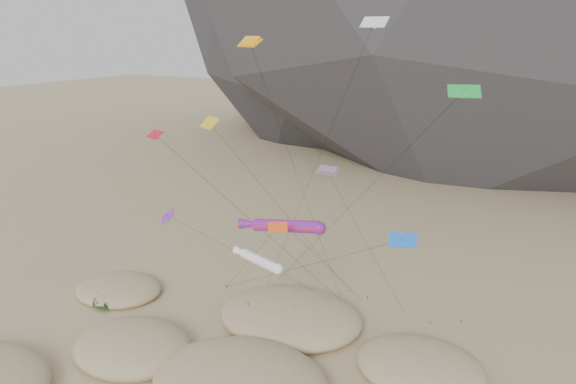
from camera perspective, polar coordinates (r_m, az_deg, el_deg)
name	(u,v)px	position (r m, az deg, el deg)	size (l,w,h in m)	color
dunes	(202,382)	(50.31, -8.72, -18.52)	(47.66, 39.02, 3.80)	#CCB789
dune_grass	(216,381)	(50.01, -7.37, -18.51)	(42.72, 28.29, 1.56)	black
kite_stakes	(339,300)	(63.94, 5.21, -10.89)	(26.12, 6.14, 0.30)	#3F2D1E
rainbow_tube_kite	(283,226)	(49.47, -0.48, -3.47)	(8.34, 14.43, 13.49)	#FF1A38
white_tube_kite	(258,260)	(51.29, -3.05, -6.91)	(7.01, 16.10, 9.84)	white
orange_parafoil	(251,46)	(52.43, -3.77, 14.62)	(7.07, 10.30, 28.64)	#FFA10D
multi_parafoil	(329,173)	(48.83, 4.21, 1.91)	(5.50, 10.89, 17.85)	red
delta_kites	(294,153)	(47.80, 0.63, 3.98)	(27.75, 20.13, 30.16)	green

